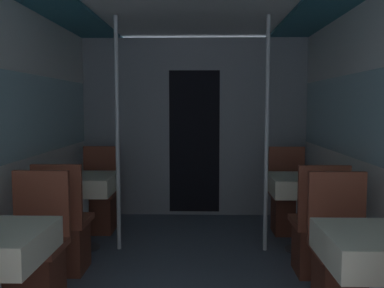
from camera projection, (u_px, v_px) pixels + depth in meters
wall_left at (5, 138)px, 3.35m from camera, size 0.05×6.75×2.26m
wall_right at (377, 139)px, 3.27m from camera, size 0.05×6.75×2.26m
bulkhead_far at (194, 128)px, 5.48m from camera, size 2.83×0.09×2.26m
chair_left_far_0 at (35, 266)px, 2.97m from camera, size 0.41×0.41×0.94m
dining_table_left_1 at (83, 187)px, 4.18m from camera, size 0.61×0.61×0.73m
chair_left_near_1 at (65, 238)px, 3.61m from camera, size 0.41×0.41×0.94m
chair_left_far_1 at (99, 205)px, 4.80m from camera, size 0.41×0.41×0.94m
support_pole_left_1 at (117, 135)px, 4.12m from camera, size 0.04×0.04×2.26m
dining_table_right_0 at (380, 253)px, 2.30m from camera, size 0.61×0.61×0.73m
chair_right_far_0 at (342, 269)px, 2.92m from camera, size 0.41×0.41×0.94m
dining_table_right_1 at (302, 188)px, 4.12m from camera, size 0.61×0.61×0.73m
chair_right_near_1 at (317, 240)px, 3.56m from camera, size 0.41×0.41×0.94m
chair_right_far_1 at (288, 206)px, 4.75m from camera, size 0.41×0.41×0.94m
support_pole_right_1 at (267, 135)px, 4.09m from camera, size 0.04×0.04×2.26m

